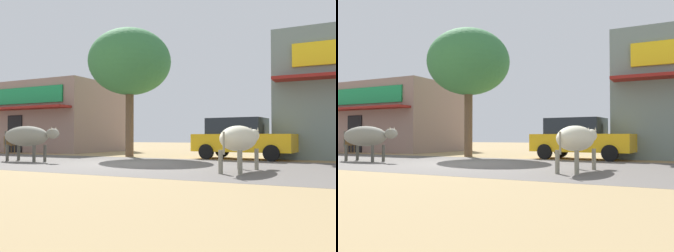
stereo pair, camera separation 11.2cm
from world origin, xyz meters
TOP-DOWN VIEW (x-y plane):
  - ground at (0.00, 0.00)m, footprint 80.00×80.00m
  - asphalt_road at (0.00, 0.00)m, footprint 72.00×6.61m
  - storefront_left_cafe at (-9.72, 7.36)m, footprint 7.37×6.37m
  - roadside_tree at (-2.14, 3.83)m, footprint 3.73×3.73m
  - parked_hatchback_car at (2.87, 4.30)m, footprint 4.08×2.08m
  - cow_near_brown at (-3.82, -0.46)m, footprint 2.66×0.73m
  - cow_far_dark at (4.20, -0.92)m, footprint 0.77×2.88m
  - cafe_chair_near_tree at (-9.53, 3.59)m, footprint 0.53×0.53m

SIDE VIEW (x-z plane):
  - ground at x=0.00m, z-range 0.00..0.00m
  - asphalt_road at x=0.00m, z-range 0.00..0.00m
  - cafe_chair_near_tree at x=-9.53m, z-range 0.05..0.97m
  - parked_hatchback_car at x=2.87m, z-range 0.02..1.66m
  - cow_far_dark at x=4.20m, z-range 0.25..1.43m
  - cow_near_brown at x=-3.82m, z-range 0.26..1.54m
  - storefront_left_cafe at x=-9.72m, z-range 0.00..4.09m
  - roadside_tree at x=-2.14m, z-range 1.36..7.14m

